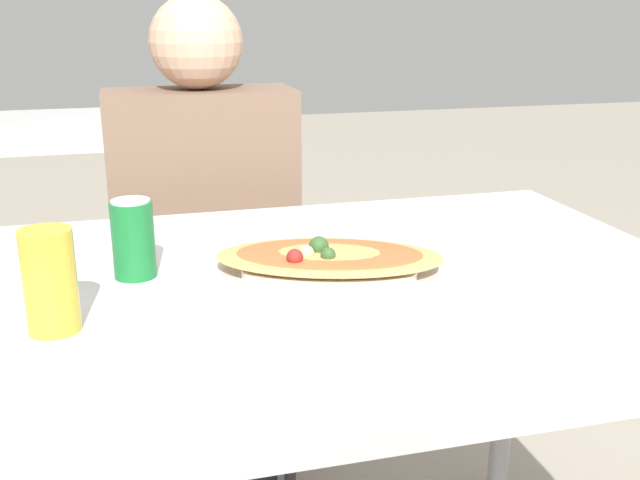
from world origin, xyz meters
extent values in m
cube|color=silver|center=(0.00, 0.00, 0.75)|extent=(1.28, 0.87, 0.04)
cylinder|color=#99999E|center=(0.58, 0.38, 0.37)|extent=(0.05, 0.05, 0.73)
cube|color=#3F2D1E|center=(-0.09, 0.69, 0.44)|extent=(0.40, 0.40, 0.04)
cube|color=#3F2D1E|center=(-0.09, 0.88, 0.69)|extent=(0.38, 0.03, 0.46)
cylinder|color=#38383D|center=(0.08, 0.52, 0.21)|extent=(0.03, 0.03, 0.42)
cylinder|color=#38383D|center=(-0.26, 0.52, 0.21)|extent=(0.03, 0.03, 0.42)
cylinder|color=#38383D|center=(0.08, 0.86, 0.21)|extent=(0.03, 0.03, 0.42)
cylinder|color=#38383D|center=(-0.26, 0.86, 0.21)|extent=(0.03, 0.03, 0.42)
cylinder|color=#2D2D38|center=(0.01, 0.58, 0.23)|extent=(0.10, 0.10, 0.46)
cylinder|color=#2D2D38|center=(-0.19, 0.58, 0.23)|extent=(0.10, 0.10, 0.46)
cube|color=brown|center=(-0.09, 0.66, 0.73)|extent=(0.43, 0.20, 0.53)
sphere|color=tan|center=(-0.09, 0.66, 1.10)|extent=(0.21, 0.21, 0.21)
cylinder|color=white|center=(0.04, 0.03, 0.78)|extent=(0.29, 0.29, 0.01)
ellipsoid|color=tan|center=(0.04, 0.03, 0.80)|extent=(0.41, 0.30, 0.02)
ellipsoid|color=#D16033|center=(0.04, 0.03, 0.80)|extent=(0.33, 0.24, 0.01)
sphere|color=#335928|center=(0.03, 0.04, 0.81)|extent=(0.03, 0.03, 0.03)
sphere|color=maroon|center=(-0.02, 0.00, 0.81)|extent=(0.03, 0.03, 0.03)
sphere|color=beige|center=(0.00, 0.02, 0.81)|extent=(0.03, 0.03, 0.03)
sphere|color=#335928|center=(0.03, 0.00, 0.81)|extent=(0.02, 0.02, 0.02)
cylinder|color=#197233|center=(-0.26, 0.08, 0.83)|extent=(0.07, 0.07, 0.12)
cylinder|color=silver|center=(-0.26, 0.08, 0.90)|extent=(0.06, 0.06, 0.00)
cylinder|color=gold|center=(-0.37, -0.10, 0.84)|extent=(0.07, 0.07, 0.14)
cube|color=silver|center=(-0.67, 1.77, 0.75)|extent=(1.10, 0.80, 0.04)
cylinder|color=#99999E|center=(-0.17, 1.42, 0.37)|extent=(0.05, 0.05, 0.73)
cylinder|color=#99999E|center=(-0.17, 2.12, 0.37)|extent=(0.05, 0.05, 0.73)
camera|label=1|loc=(-0.27, -1.07, 1.19)|focal=42.00mm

